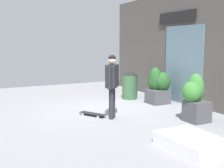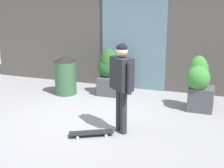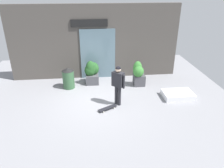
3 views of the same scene
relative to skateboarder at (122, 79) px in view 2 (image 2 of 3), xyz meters
The scene contains 7 objects.
ground_plane 1.36m from the skateboarder, 155.83° to the left, with size 12.00×12.00×0.00m, color gray.
building_facade 3.31m from the skateboarder, 104.21° to the left, with size 8.57×0.31×3.74m.
skateboarder is the anchor object (origin of this frame).
skateboard 1.15m from the skateboarder, 141.17° to the right, with size 0.81×0.58×0.08m.
planter_box_left 2.50m from the skateboarder, 114.45° to the left, with size 0.71×0.70×1.21m.
planter_box_right 2.18m from the skateboarder, 54.82° to the left, with size 0.61×0.62×1.23m.
trash_bin 2.86m from the skateboarder, 139.64° to the left, with size 0.57×0.57×1.01m.
Camera 2 is at (2.64, -5.88, 2.55)m, focal length 52.92 mm.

